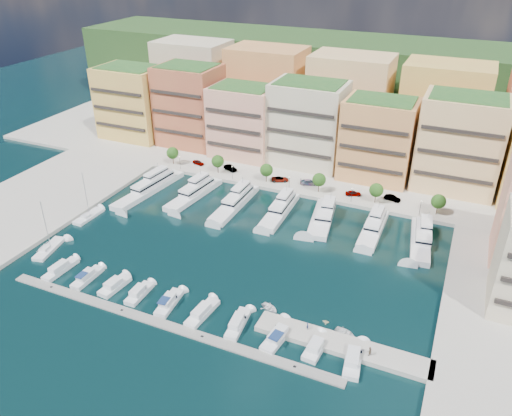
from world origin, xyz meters
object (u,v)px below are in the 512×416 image
object	(u,v)px
tree_1	(218,161)
yacht_2	(236,201)
car_0	(198,163)
sailboat_0	(49,249)
tree_5	(439,201)
lamppost_0	(180,160)
person_0	(308,326)
tender_0	(270,308)
car_1	(230,168)
lamppost_2	(289,181)
lamppost_3	(352,193)
cruiser_0	(60,269)
cruiser_6	(238,324)
tree_2	(266,170)
tender_1	(326,321)
yacht_0	(151,187)
car_3	(309,182)
cruiser_5	(202,313)
lamppost_4	(421,206)
cruiser_7	(278,336)
tree_4	(376,190)
cruiser_8	(316,348)
sailboat_1	(89,217)
cruiser_9	(353,359)
tree_0	(173,153)
cruiser_1	(87,278)
person_1	(369,351)
cruiser_4	(169,303)
cruiser_3	(139,293)
yacht_4	(323,217)
yacht_6	(421,238)
car_5	(392,198)
cruiser_2	(115,286)
lamppost_1	(232,170)
car_4	(353,193)
yacht_5	(374,226)
tree_3	(319,180)
yacht_3	(280,209)

from	to	relation	value
tree_1	yacht_2	bearing A→B (deg)	-48.39
yacht_2	car_0	bearing A→B (deg)	140.74
sailboat_0	tree_5	bearing A→B (deg)	33.07
lamppost_0	person_0	world-z (taller)	lamppost_0
tender_0	car_1	distance (m)	64.89
lamppost_2	tender_0	size ratio (longest dim) A/B	1.11
lamppost_3	cruiser_0	size ratio (longest dim) A/B	0.46
cruiser_6	tree_1	bearing A→B (deg)	120.80
tree_2	tender_1	size ratio (longest dim) A/B	4.14
yacht_0	car_1	xyz separation A→B (m)	(15.60, 19.92, 0.58)
cruiser_0	car_3	world-z (taller)	car_3
lamppost_3	car_1	bearing A→B (deg)	172.36
cruiser_5	car_1	xyz separation A→B (m)	(-24.25, 61.07, 1.24)
lamppost_4	cruiser_7	world-z (taller)	lamppost_4
tree_4	yacht_0	size ratio (longest dim) A/B	0.21
tender_0	car_3	size ratio (longest dim) A/B	0.74
cruiser_8	lamppost_2	bearing A→B (deg)	114.97
car_1	car_3	size ratio (longest dim) A/B	0.93
cruiser_0	sailboat_1	xyz separation A→B (m)	(-10.30, 21.23, -0.24)
cruiser_9	tree_0	bearing A→B (deg)	141.39
tree_5	cruiser_6	xyz separation A→B (m)	(-29.37, -58.10, -4.20)
cruiser_1	person_1	world-z (taller)	person_1
cruiser_4	tender_1	xyz separation A→B (m)	(30.17, 7.61, -0.21)
cruiser_8	cruiser_7	bearing A→B (deg)	-179.64
lamppost_3	person_0	distance (m)	52.58
yacht_0	cruiser_4	size ratio (longest dim) A/B	3.19
cruiser_3	car_3	world-z (taller)	car_3
lamppost_4	person_0	size ratio (longest dim) A/B	2.69
lamppost_3	yacht_4	bearing A→B (deg)	-112.23
person_0	yacht_6	bearing A→B (deg)	-65.03
tender_1	car_5	world-z (taller)	car_5
lamppost_0	yacht_2	distance (m)	28.38
cruiser_2	car_0	bearing A→B (deg)	103.45
lamppost_1	car_4	size ratio (longest dim) A/B	0.99
yacht_4	sailboat_1	size ratio (longest dim) A/B	1.51
car_4	cruiser_1	bearing A→B (deg)	124.33
yacht_5	cruiser_0	bearing A→B (deg)	-142.75
tree_5	cruiser_3	bearing A→B (deg)	-131.71
lamppost_0	tender_0	bearing A→B (deg)	-44.20
lamppost_0	car_1	size ratio (longest dim) A/B	0.88
tree_0	tree_3	xyz separation A→B (m)	(48.00, 0.00, 0.00)
yacht_4	cruiser_8	bearing A→B (deg)	-74.36
yacht_0	sailboat_1	world-z (taller)	sailboat_1
cruiser_2	cruiser_7	size ratio (longest dim) A/B	0.82
tree_1	yacht_3	xyz separation A→B (m)	(25.94, -13.95, -3.53)
cruiser_5	cruiser_7	xyz separation A→B (m)	(15.84, -0.02, 0.02)
car_3	car_5	size ratio (longest dim) A/B	1.16
car_3	car_5	xyz separation A→B (m)	(24.04, -0.16, -0.01)
lamppost_2	cruiser_7	distance (m)	58.99
yacht_5	car_0	world-z (taller)	yacht_5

